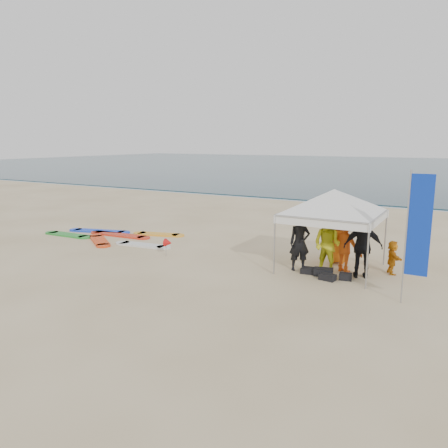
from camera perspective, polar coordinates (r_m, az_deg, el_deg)
name	(u,v)px	position (r m, az deg, el deg)	size (l,w,h in m)	color
ground	(157,273)	(13.64, -8.71, -6.40)	(120.00, 120.00, 0.00)	beige
ocean	(410,168)	(70.76, 23.14, 6.75)	(160.00, 84.00, 0.08)	#0C2633
shoreline_foam	(329,202)	(29.80, 13.50, 2.80)	(160.00, 1.20, 0.01)	silver
person_black_a	(300,243)	(13.81, 9.85, -2.42)	(0.65, 0.42, 1.77)	black
person_yellow	(327,244)	(13.66, 13.31, -2.62)	(0.88, 0.69, 1.81)	yellow
person_orange_a	(346,244)	(14.00, 15.63, -2.54)	(1.13, 0.65, 1.75)	#CA4911
person_black_b	(363,247)	(13.49, 17.71, -2.85)	(1.11, 0.46, 1.89)	black
person_orange_b	(338,240)	(14.91, 14.70, -2.08)	(0.76, 0.49, 1.55)	orange
person_seated	(392,257)	(14.28, 21.13, -4.08)	(0.96, 0.31, 1.04)	orange
canopy_tent	(334,190)	(13.84, 14.22, 4.38)	(3.87, 3.87, 2.92)	#A5A5A8
feather_flag	(418,227)	(11.48, 24.00, -0.39)	(0.57, 0.04, 3.34)	#A5A5A8
marker_pennant	(169,243)	(15.40, -7.26, -2.46)	(0.28, 0.28, 0.64)	#A5A5A8
gear_pile	(324,273)	(13.51, 12.91, -6.30)	(1.61, 0.80, 0.22)	black
surfboard_spread	(113,236)	(19.03, -14.27, -1.57)	(5.97, 3.41, 0.07)	gold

